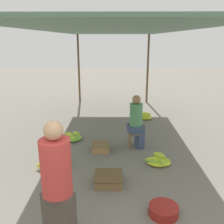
{
  "coord_description": "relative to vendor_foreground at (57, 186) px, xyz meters",
  "views": [
    {
      "loc": [
        0.06,
        -2.03,
        2.53
      ],
      "look_at": [
        0.0,
        3.34,
        0.94
      ],
      "focal_mm": 40.0,
      "sensor_mm": 36.0,
      "label": 1
    }
  ],
  "objects": [
    {
      "name": "canopy_post_back_left",
      "position": [
        -0.77,
        7.51,
        0.48
      ],
      "size": [
        0.08,
        0.08,
        2.69
      ],
      "primitive_type": "cylinder",
      "color": "brown",
      "rests_on": "ground"
    },
    {
      "name": "canopy_post_back_right",
      "position": [
        1.99,
        7.51,
        0.48
      ],
      "size": [
        0.08,
        0.08,
        2.69
      ],
      "primitive_type": "cylinder",
      "color": "brown",
      "rests_on": "ground"
    },
    {
      "name": "canopy_tarp",
      "position": [
        0.61,
        3.65,
        1.84
      ],
      "size": [
        3.16,
        8.13,
        0.04
      ],
      "primitive_type": "cube",
      "color": "#567A60",
      "rests_on": "canopy_post_front_left"
    },
    {
      "name": "vendor_foreground",
      "position": [
        0.0,
        0.0,
        0.0
      ],
      "size": [
        0.47,
        0.47,
        1.67
      ],
      "color": "#4C4238",
      "rests_on": "ground"
    },
    {
      "name": "stool",
      "position": [
        1.17,
        3.06,
        -0.56
      ],
      "size": [
        0.34,
        0.34,
        0.38
      ],
      "color": "brown",
      "rests_on": "ground"
    },
    {
      "name": "vendor_seated",
      "position": [
        1.19,
        3.05,
        -0.21
      ],
      "size": [
        0.42,
        0.42,
        1.28
      ],
      "color": "#384766",
      "rests_on": "ground"
    },
    {
      "name": "basin_black",
      "position": [
        1.4,
        0.61,
        -0.8
      ],
      "size": [
        0.45,
        0.45,
        0.15
      ],
      "color": "maroon",
      "rests_on": "ground"
    },
    {
      "name": "banana_pile_left_0",
      "position": [
        -0.55,
        2.04,
        -0.78
      ],
      "size": [
        0.67,
        0.53,
        0.36
      ],
      "color": "#BDD02A",
      "rests_on": "ground"
    },
    {
      "name": "banana_pile_left_1",
      "position": [
        -0.49,
        3.5,
        -0.8
      ],
      "size": [
        0.61,
        0.66,
        0.16
      ],
      "color": "#ABC92E",
      "rests_on": "ground"
    },
    {
      "name": "banana_pile_right_0",
      "position": [
        1.58,
        2.17,
        -0.79
      ],
      "size": [
        0.56,
        0.51,
        0.25
      ],
      "color": "#94C032",
      "rests_on": "ground"
    },
    {
      "name": "banana_pile_right_1",
      "position": [
        1.65,
        5.25,
        -0.78
      ],
      "size": [
        0.53,
        0.42,
        0.23
      ],
      "color": "#B0CB2D",
      "rests_on": "ground"
    },
    {
      "name": "crate_near",
      "position": [
        0.35,
        2.82,
        -0.78
      ],
      "size": [
        0.41,
        0.41,
        0.17
      ],
      "color": "#9E7A4C",
      "rests_on": "ground"
    },
    {
      "name": "crate_mid",
      "position": [
        0.56,
        1.43,
        -0.78
      ],
      "size": [
        0.5,
        0.5,
        0.17
      ],
      "color": "brown",
      "rests_on": "ground"
    }
  ]
}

